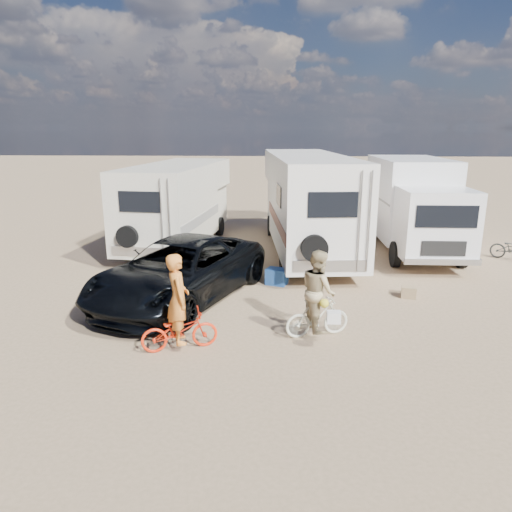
{
  "coord_description": "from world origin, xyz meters",
  "views": [
    {
      "loc": [
        -1.27,
        -11.04,
        4.58
      ],
      "look_at": [
        -1.85,
        1.02,
        1.3
      ],
      "focal_mm": 33.11,
      "sensor_mm": 36.0,
      "label": 1
    }
  ],
  "objects_px": {
    "rv_main": "(307,204)",
    "dark_suv": "(180,271)",
    "cooler": "(277,276)",
    "rider_woman": "(318,298)",
    "bike_man": "(180,331)",
    "bike_woman": "(317,317)",
    "rider_man": "(178,307)",
    "rv_left": "(178,206)",
    "box_truck": "(415,207)",
    "crate": "(409,292)"
  },
  "relations": [
    {
      "from": "rv_left",
      "to": "rider_woman",
      "type": "bearing_deg",
      "value": -52.91
    },
    {
      "from": "bike_man",
      "to": "cooler",
      "type": "bearing_deg",
      "value": -44.3
    },
    {
      "from": "rv_left",
      "to": "rider_man",
      "type": "xyz_separation_m",
      "value": [
        1.89,
        -9.04,
        -0.65
      ]
    },
    {
      "from": "dark_suv",
      "to": "rider_man",
      "type": "distance_m",
      "value": 3.07
    },
    {
      "from": "dark_suv",
      "to": "bike_man",
      "type": "distance_m",
      "value": 3.1
    },
    {
      "from": "box_truck",
      "to": "crate",
      "type": "xyz_separation_m",
      "value": [
        -1.41,
        -5.03,
        -1.57
      ]
    },
    {
      "from": "cooler",
      "to": "box_truck",
      "type": "bearing_deg",
      "value": 58.13
    },
    {
      "from": "crate",
      "to": "rider_woman",
      "type": "bearing_deg",
      "value": -135.77
    },
    {
      "from": "bike_man",
      "to": "rv_left",
      "type": "bearing_deg",
      "value": -7.85
    },
    {
      "from": "dark_suv",
      "to": "rider_woman",
      "type": "height_order",
      "value": "rider_woman"
    },
    {
      "from": "dark_suv",
      "to": "crate",
      "type": "relative_size",
      "value": 15.12
    },
    {
      "from": "bike_man",
      "to": "rider_man",
      "type": "bearing_deg",
      "value": -0.0
    },
    {
      "from": "dark_suv",
      "to": "bike_woman",
      "type": "bearing_deg",
      "value": -9.48
    },
    {
      "from": "rv_left",
      "to": "bike_woman",
      "type": "distance_m",
      "value": 9.63
    },
    {
      "from": "rv_left",
      "to": "box_truck",
      "type": "xyz_separation_m",
      "value": [
        9.04,
        -0.51,
        0.11
      ]
    },
    {
      "from": "rider_man",
      "to": "rider_woman",
      "type": "bearing_deg",
      "value": -94.47
    },
    {
      "from": "bike_man",
      "to": "bike_woman",
      "type": "bearing_deg",
      "value": -94.47
    },
    {
      "from": "rider_woman",
      "to": "bike_man",
      "type": "bearing_deg",
      "value": 87.21
    },
    {
      "from": "box_truck",
      "to": "rider_man",
      "type": "bearing_deg",
      "value": -130.17
    },
    {
      "from": "dark_suv",
      "to": "rider_man",
      "type": "xyz_separation_m",
      "value": [
        0.6,
        -3.01,
        0.14
      ]
    },
    {
      "from": "box_truck",
      "to": "bike_woman",
      "type": "distance_m",
      "value": 8.87
    },
    {
      "from": "rv_left",
      "to": "box_truck",
      "type": "height_order",
      "value": "box_truck"
    },
    {
      "from": "dark_suv",
      "to": "box_truck",
      "type": "bearing_deg",
      "value": 57.6
    },
    {
      "from": "rv_main",
      "to": "rider_man",
      "type": "xyz_separation_m",
      "value": [
        -3.14,
        -8.51,
        -0.85
      ]
    },
    {
      "from": "bike_man",
      "to": "crate",
      "type": "relative_size",
      "value": 4.1
    },
    {
      "from": "rv_main",
      "to": "rider_man",
      "type": "relative_size",
      "value": 4.78
    },
    {
      "from": "crate",
      "to": "rv_main",
      "type": "bearing_deg",
      "value": 117.46
    },
    {
      "from": "rv_main",
      "to": "box_truck",
      "type": "distance_m",
      "value": 4.02
    },
    {
      "from": "rv_left",
      "to": "box_truck",
      "type": "distance_m",
      "value": 9.06
    },
    {
      "from": "cooler",
      "to": "bike_woman",
      "type": "bearing_deg",
      "value": -56.1
    },
    {
      "from": "bike_woman",
      "to": "rider_woman",
      "type": "xyz_separation_m",
      "value": [
        -0.0,
        0.0,
        0.46
      ]
    },
    {
      "from": "dark_suv",
      "to": "rv_left",
      "type": "bearing_deg",
      "value": 124.22
    },
    {
      "from": "box_truck",
      "to": "rider_woman",
      "type": "distance_m",
      "value": 8.82
    },
    {
      "from": "rider_woman",
      "to": "rider_man",
      "type": "bearing_deg",
      "value": 87.21
    },
    {
      "from": "rv_left",
      "to": "dark_suv",
      "type": "height_order",
      "value": "rv_left"
    },
    {
      "from": "cooler",
      "to": "rider_man",
      "type": "bearing_deg",
      "value": -95.09
    },
    {
      "from": "rv_main",
      "to": "dark_suv",
      "type": "bearing_deg",
      "value": -129.6
    },
    {
      "from": "rv_left",
      "to": "bike_woman",
      "type": "height_order",
      "value": "rv_left"
    },
    {
      "from": "rider_woman",
      "to": "cooler",
      "type": "distance_m",
      "value": 3.82
    },
    {
      "from": "cooler",
      "to": "rider_woman",
      "type": "bearing_deg",
      "value": -56.1
    },
    {
      "from": "rv_main",
      "to": "bike_woman",
      "type": "bearing_deg",
      "value": -96.6
    },
    {
      "from": "rv_main",
      "to": "cooler",
      "type": "xyz_separation_m",
      "value": [
        -1.09,
        -4.05,
        -1.57
      ]
    },
    {
      "from": "dark_suv",
      "to": "rider_woman",
      "type": "bearing_deg",
      "value": -9.48
    },
    {
      "from": "rv_left",
      "to": "dark_suv",
      "type": "relative_size",
      "value": 1.21
    },
    {
      "from": "cooler",
      "to": "bike_man",
      "type": "bearing_deg",
      "value": -95.09
    },
    {
      "from": "rv_main",
      "to": "dark_suv",
      "type": "relative_size",
      "value": 1.55
    },
    {
      "from": "bike_man",
      "to": "cooler",
      "type": "distance_m",
      "value": 4.9
    },
    {
      "from": "rv_main",
      "to": "bike_woman",
      "type": "height_order",
      "value": "rv_main"
    },
    {
      "from": "dark_suv",
      "to": "crate",
      "type": "bearing_deg",
      "value": 26.56
    },
    {
      "from": "rider_woman",
      "to": "cooler",
      "type": "bearing_deg",
      "value": -3.63
    }
  ]
}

